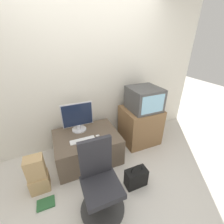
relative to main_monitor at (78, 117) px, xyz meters
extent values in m
plane|color=beige|center=(0.31, -1.04, -0.70)|extent=(12.00, 12.00, 0.00)
cube|color=silver|center=(0.31, 0.29, 0.60)|extent=(4.40, 0.05, 2.60)
cube|color=brown|center=(0.07, -0.20, -0.47)|extent=(1.02, 0.77, 0.47)
cube|color=olive|center=(1.14, -0.11, -0.36)|extent=(0.66, 0.60, 0.70)
cylinder|color=silver|center=(0.00, 0.00, -0.23)|extent=(0.24, 0.24, 0.02)
cylinder|color=silver|center=(0.00, 0.00, -0.18)|extent=(0.07, 0.07, 0.08)
cube|color=silver|center=(0.00, 0.00, 0.05)|extent=(0.50, 0.01, 0.40)
cube|color=#19233D|center=(0.00, 0.00, 0.05)|extent=(0.47, 0.02, 0.37)
cube|color=white|center=(-0.01, -0.32, -0.23)|extent=(0.38, 0.11, 0.01)
ellipsoid|color=silver|center=(0.23, -0.31, -0.22)|extent=(0.07, 0.04, 0.03)
cube|color=#474747|center=(1.16, -0.14, 0.19)|extent=(0.53, 0.52, 0.40)
cube|color=#8CC6E5|center=(1.16, -0.39, 0.19)|extent=(0.43, 0.01, 0.31)
cylinder|color=#333333|center=(0.01, -1.12, -0.69)|extent=(0.53, 0.53, 0.03)
cylinder|color=#4C4C51|center=(0.01, -1.12, -0.51)|extent=(0.05, 0.05, 0.33)
cube|color=#28282D|center=(0.01, -1.12, -0.31)|extent=(0.41, 0.41, 0.07)
cube|color=#28282D|center=(0.01, -0.94, -0.03)|extent=(0.37, 0.05, 0.50)
cube|color=tan|center=(-0.68, -0.53, -0.58)|extent=(0.24, 0.20, 0.25)
cube|color=tan|center=(-0.68, -0.53, -0.31)|extent=(0.22, 0.17, 0.30)
cube|color=black|center=(0.55, -0.98, -0.57)|extent=(0.30, 0.16, 0.27)
torus|color=black|center=(0.55, -0.98, -0.42)|extent=(0.18, 0.01, 0.18)
cube|color=#2D6638|center=(-0.63, -0.79, -0.69)|extent=(0.21, 0.15, 0.02)
camera|label=1|loc=(-0.31, -2.17, 1.18)|focal=24.00mm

